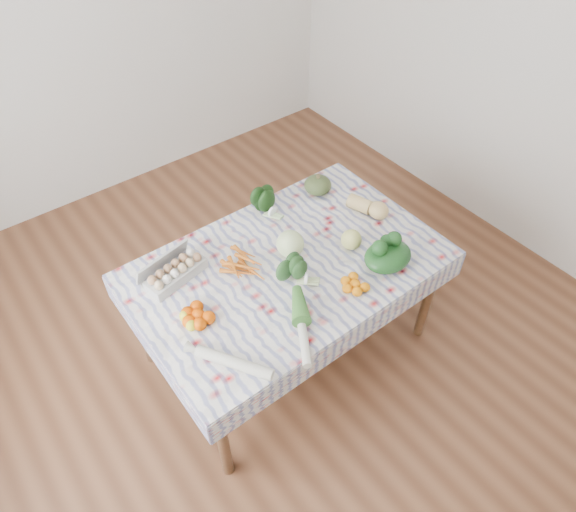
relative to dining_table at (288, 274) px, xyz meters
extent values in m
plane|color=brown|center=(0.00, 0.00, -0.68)|extent=(4.50, 4.50, 0.00)
cube|color=silver|center=(0.00, 2.25, 0.72)|extent=(4.00, 0.04, 2.80)
cube|color=brown|center=(0.00, 0.00, 0.05)|extent=(1.60, 1.00, 0.04)
cylinder|color=brown|center=(-0.74, -0.44, -0.32)|extent=(0.06, 0.06, 0.71)
cylinder|color=brown|center=(0.74, -0.44, -0.32)|extent=(0.06, 0.06, 0.71)
cylinder|color=brown|center=(-0.74, 0.44, -0.32)|extent=(0.06, 0.06, 0.71)
cylinder|color=brown|center=(0.74, 0.44, -0.32)|extent=(0.06, 0.06, 0.71)
cube|color=silver|center=(0.00, 0.00, 0.08)|extent=(1.66, 1.06, 0.01)
cube|color=#AFB0AB|center=(-0.53, 0.27, 0.13)|extent=(0.35, 0.20, 0.09)
cube|color=#C66017|center=(-0.22, 0.12, 0.10)|extent=(0.27, 0.25, 0.04)
ellipsoid|color=black|center=(0.15, 0.41, 0.16)|extent=(0.19, 0.18, 0.14)
ellipsoid|color=#3E4D26|center=(0.52, 0.38, 0.14)|extent=(0.18, 0.18, 0.11)
sphere|color=#C3DB90|center=(0.05, 0.05, 0.16)|extent=(0.16, 0.16, 0.15)
ellipsoid|color=#DCB86C|center=(0.63, 0.04, 0.14)|extent=(0.19, 0.27, 0.11)
cube|color=#E14D00|center=(-0.57, -0.03, 0.12)|extent=(0.24, 0.24, 0.07)
ellipsoid|color=#234A1E|center=(-0.05, -0.13, 0.14)|extent=(0.21, 0.21, 0.11)
cube|color=orange|center=(0.17, -0.34, 0.11)|extent=(0.18, 0.18, 0.05)
sphere|color=#D1D269|center=(0.35, -0.11, 0.14)|extent=(0.15, 0.15, 0.11)
ellipsoid|color=#133814|center=(0.42, -0.33, 0.14)|extent=(0.28, 0.22, 0.12)
cylinder|color=beige|center=(-0.58, -0.36, 0.11)|extent=(0.25, 0.36, 0.06)
cylinder|color=beige|center=(-0.22, -0.39, 0.11)|extent=(0.27, 0.39, 0.05)
camera|label=1|loc=(-1.16, -1.51, 2.08)|focal=32.00mm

